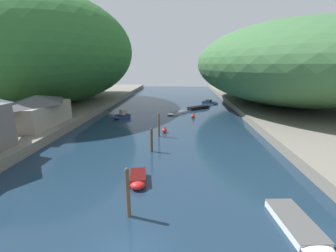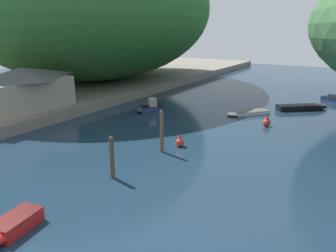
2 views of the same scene
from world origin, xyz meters
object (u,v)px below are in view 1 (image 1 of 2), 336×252
object	(u,v)px
boat_red_skiff	(176,113)
boat_moored_right	(121,116)
boat_far_upstream	(138,180)
channel_buoy_far	(193,116)
boat_near_quay	(301,229)
boathouse_shed	(38,110)
boat_cabin_cruiser	(210,102)
channel_buoy_near	(165,130)
boat_mid_channel	(200,107)

from	to	relation	value
boat_red_skiff	boat_moored_right	bearing A→B (deg)	67.28
boat_far_upstream	channel_buoy_far	bearing A→B (deg)	-112.96
boat_red_skiff	boat_near_quay	size ratio (longest dim) A/B	0.87
boathouse_shed	boat_red_skiff	size ratio (longest dim) A/B	2.25
boat_near_quay	boat_cabin_cruiser	bearing A→B (deg)	-95.31
boathouse_shed	boat_near_quay	distance (m)	34.28
boat_near_quay	boat_moored_right	bearing A→B (deg)	-62.07
boat_cabin_cruiser	boat_moored_right	xyz separation A→B (m)	(-18.84, -17.85, 0.19)
boat_near_quay	boat_cabin_cruiser	xyz separation A→B (m)	(0.12, 46.59, 0.05)
boat_red_skiff	channel_buoy_far	world-z (taller)	channel_buoy_far
channel_buoy_near	channel_buoy_far	size ratio (longest dim) A/B	0.94
channel_buoy_near	channel_buoy_far	distance (m)	10.86
boat_far_upstream	channel_buoy_near	world-z (taller)	channel_buoy_near
boat_far_upstream	boat_cabin_cruiser	bearing A→B (deg)	-114.72
boat_mid_channel	boathouse_shed	bearing A→B (deg)	-89.59
boat_far_upstream	channel_buoy_near	size ratio (longest dim) A/B	2.99
boat_moored_right	channel_buoy_near	size ratio (longest dim) A/B	3.12
boathouse_shed	boat_mid_channel	world-z (taller)	boathouse_shed
boathouse_shed	boat_moored_right	bearing A→B (deg)	45.31
boat_red_skiff	channel_buoy_far	distance (m)	4.83
boat_far_upstream	channel_buoy_far	world-z (taller)	channel_buoy_far
boat_near_quay	boat_far_upstream	world-z (taller)	boat_far_upstream
boathouse_shed	boat_cabin_cruiser	size ratio (longest dim) A/B	2.42
channel_buoy_far	boat_mid_channel	bearing A→B (deg)	77.60
boat_red_skiff	channel_buoy_far	bearing A→B (deg)	175.19
boat_red_skiff	boat_moored_right	distance (m)	11.33
boat_mid_channel	channel_buoy_far	bearing A→B (deg)	-50.86
boat_far_upstream	boat_red_skiff	bearing A→B (deg)	-104.86
boat_mid_channel	boat_cabin_cruiser	bearing A→B (deg)	117.59
boat_near_quay	channel_buoy_near	world-z (taller)	channel_buoy_near
boathouse_shed	boat_far_upstream	world-z (taller)	boathouse_shed
boat_near_quay	boathouse_shed	bearing A→B (deg)	-38.99
boathouse_shed	boat_mid_channel	distance (m)	32.60
boat_mid_channel	channel_buoy_near	size ratio (longest dim) A/B	5.47
boat_far_upstream	boat_moored_right	world-z (taller)	boat_moored_right
boat_near_quay	boat_mid_channel	bearing A→B (deg)	-90.67
boat_red_skiff	channel_buoy_far	size ratio (longest dim) A/B	4.18
boathouse_shed	boat_mid_channel	bearing A→B (deg)	38.87
boat_red_skiff	boat_far_upstream	bearing A→B (deg)	127.36
boathouse_shed	boat_near_quay	world-z (taller)	boathouse_shed
boat_red_skiff	boat_cabin_cruiser	size ratio (longest dim) A/B	1.08
boathouse_shed	channel_buoy_far	world-z (taller)	boathouse_shed
boat_mid_channel	boat_cabin_cruiser	world-z (taller)	boat_cabin_cruiser
boat_cabin_cruiser	channel_buoy_far	world-z (taller)	channel_buoy_far
boat_moored_right	boat_red_skiff	bearing A→B (deg)	-110.37
boat_cabin_cruiser	channel_buoy_far	bearing A→B (deg)	15.07
boat_far_upstream	boat_near_quay	bearing A→B (deg)	144.93
boat_mid_channel	boat_moored_right	size ratio (longest dim) A/B	1.75
channel_buoy_far	boathouse_shed	bearing A→B (deg)	-154.78
channel_buoy_near	channel_buoy_far	bearing A→B (deg)	64.40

